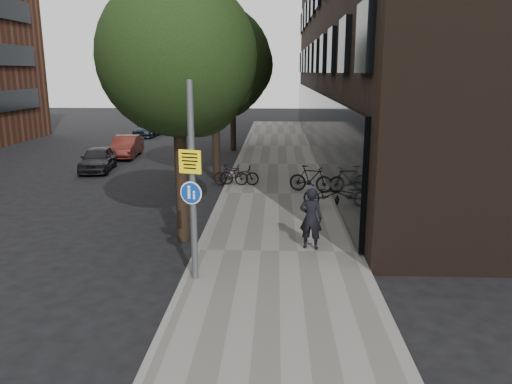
# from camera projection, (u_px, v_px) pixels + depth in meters

# --- Properties ---
(ground) EXTENTS (120.00, 120.00, 0.00)m
(ground) POSITION_uv_depth(u_px,v_px,m) (268.00, 312.00, 10.42)
(ground) COLOR black
(ground) RESTS_ON ground
(sidewalk) EXTENTS (4.50, 60.00, 0.12)m
(sidewalk) POSITION_uv_depth(u_px,v_px,m) (278.00, 195.00, 20.11)
(sidewalk) COLOR slate
(sidewalk) RESTS_ON ground
(curb_edge) EXTENTS (0.15, 60.00, 0.13)m
(curb_edge) POSITION_uv_depth(u_px,v_px,m) (223.00, 194.00, 20.20)
(curb_edge) COLOR slate
(curb_edge) RESTS_ON ground
(building_right_dark_brick) EXTENTS (12.00, 40.00, 18.00)m
(building_right_dark_brick) POSITION_uv_depth(u_px,v_px,m) (420.00, 0.00, 29.35)
(building_right_dark_brick) COLOR black
(building_right_dark_brick) RESTS_ON ground
(street_tree_near) EXTENTS (4.40, 4.40, 7.50)m
(street_tree_near) POSITION_uv_depth(u_px,v_px,m) (181.00, 64.00, 13.84)
(street_tree_near) COLOR black
(street_tree_near) RESTS_ON ground
(street_tree_mid) EXTENTS (5.00, 5.00, 7.80)m
(street_tree_mid) POSITION_uv_depth(u_px,v_px,m) (217.00, 67.00, 22.09)
(street_tree_mid) COLOR black
(street_tree_mid) RESTS_ON ground
(street_tree_far) EXTENTS (5.00, 5.00, 7.80)m
(street_tree_far) POSITION_uv_depth(u_px,v_px,m) (234.00, 68.00, 30.83)
(street_tree_far) COLOR black
(street_tree_far) RESTS_ON ground
(signpost) EXTENTS (0.52, 0.18, 4.60)m
(signpost) POSITION_uv_depth(u_px,v_px,m) (192.00, 182.00, 11.30)
(signpost) COLOR #595B5E
(signpost) RESTS_ON sidewalk
(pedestrian) EXTENTS (0.71, 0.56, 1.73)m
(pedestrian) POSITION_uv_depth(u_px,v_px,m) (311.00, 218.00, 13.63)
(pedestrian) COLOR black
(pedestrian) RESTS_ON sidewalk
(parked_bike_facade_near) EXTENTS (1.86, 1.07, 0.92)m
(parked_bike_facade_near) POSITION_uv_depth(u_px,v_px,m) (327.00, 195.00, 17.91)
(parked_bike_facade_near) COLOR black
(parked_bike_facade_near) RESTS_ON sidewalk
(parked_bike_facade_far) EXTENTS (1.86, 1.01, 1.08)m
(parked_bike_facade_far) POSITION_uv_depth(u_px,v_px,m) (311.00, 179.00, 20.24)
(parked_bike_facade_far) COLOR black
(parked_bike_facade_far) RESTS_ON sidewalk
(parked_bike_curb_near) EXTENTS (1.73, 0.70, 0.89)m
(parked_bike_curb_near) POSITION_uv_depth(u_px,v_px,m) (239.00, 175.00, 21.48)
(parked_bike_curb_near) COLOR black
(parked_bike_curb_near) RESTS_ON sidewalk
(parked_bike_curb_far) EXTENTS (1.53, 0.52, 0.90)m
(parked_bike_curb_far) POSITION_uv_depth(u_px,v_px,m) (231.00, 175.00, 21.44)
(parked_bike_curb_far) COLOR black
(parked_bike_curb_far) RESTS_ON sidewalk
(parked_car_near) EXTENTS (1.92, 3.77, 1.23)m
(parked_car_near) POSITION_uv_depth(u_px,v_px,m) (98.00, 159.00, 25.13)
(parked_car_near) COLOR black
(parked_car_near) RESTS_ON ground
(parked_car_mid) EXTENTS (1.54, 3.87, 1.25)m
(parked_car_mid) POSITION_uv_depth(u_px,v_px,m) (126.00, 147.00, 29.20)
(parked_car_mid) COLOR maroon
(parked_car_mid) RESTS_ON ground
(parked_car_far) EXTENTS (1.91, 4.06, 1.14)m
(parked_car_far) POSITION_uv_depth(u_px,v_px,m) (149.00, 129.00, 38.81)
(parked_car_far) COLOR black
(parked_car_far) RESTS_ON ground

